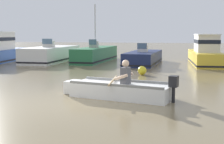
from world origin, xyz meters
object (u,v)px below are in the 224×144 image
at_px(moored_boat_blue, 0,51).
at_px(moored_boat_white, 52,54).
at_px(mooring_buoy, 142,71).
at_px(rowboat_with_person, 119,90).
at_px(moored_boat_navy, 144,58).
at_px(moored_boat_yellow, 205,53).
at_px(moored_boat_green, 96,55).

xyz_separation_m(moored_boat_blue, moored_boat_white, (3.58, 0.81, -0.28)).
bearing_deg(mooring_buoy, rowboat_with_person, -91.48).
relative_size(moored_boat_blue, moored_boat_navy, 1.04).
relative_size(moored_boat_white, moored_boat_yellow, 1.02).
bearing_deg(moored_boat_white, moored_boat_navy, -3.66).
xyz_separation_m(moored_boat_blue, moored_boat_yellow, (14.10, 0.69, -0.06)).
bearing_deg(moored_boat_yellow, mooring_buoy, -119.84).
bearing_deg(moored_boat_green, moored_boat_blue, -167.14).
bearing_deg(moored_boat_blue, rowboat_with_person, -45.95).
distance_m(moored_boat_blue, mooring_buoy, 11.93).
bearing_deg(moored_boat_navy, mooring_buoy, -85.07).
bearing_deg(moored_boat_blue, moored_boat_green, 12.86).
bearing_deg(moored_boat_blue, moored_boat_navy, 2.17).
xyz_separation_m(rowboat_with_person, mooring_buoy, (0.14, 5.57, -0.04)).
bearing_deg(moored_boat_yellow, moored_boat_blue, -177.21).
xyz_separation_m(moored_boat_blue, moored_boat_green, (6.64, 1.52, -0.30)).
xyz_separation_m(moored_boat_yellow, mooring_buoy, (-3.44, -5.99, -0.51)).
distance_m(rowboat_with_person, moored_boat_green, 12.99).
xyz_separation_m(rowboat_with_person, moored_boat_navy, (-0.35, 11.26, 0.13)).
bearing_deg(rowboat_with_person, mooring_buoy, 88.52).
distance_m(moored_boat_blue, moored_boat_white, 3.68).
bearing_deg(moored_boat_yellow, moored_boat_green, 173.67).
bearing_deg(moored_boat_green, moored_boat_yellow, -6.33).
bearing_deg(moored_boat_blue, mooring_buoy, -26.44).
distance_m(moored_boat_blue, moored_boat_green, 6.82).
bearing_deg(moored_boat_blue, moored_boat_white, 12.73).
relative_size(moored_boat_blue, moored_boat_green, 0.93).
relative_size(moored_boat_navy, mooring_buoy, 13.80).
bearing_deg(moored_boat_white, moored_boat_yellow, -0.65).
relative_size(rowboat_with_person, moored_boat_green, 0.57).
bearing_deg(moored_boat_green, moored_boat_white, -166.99).
height_order(rowboat_with_person, moored_boat_yellow, moored_boat_yellow).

